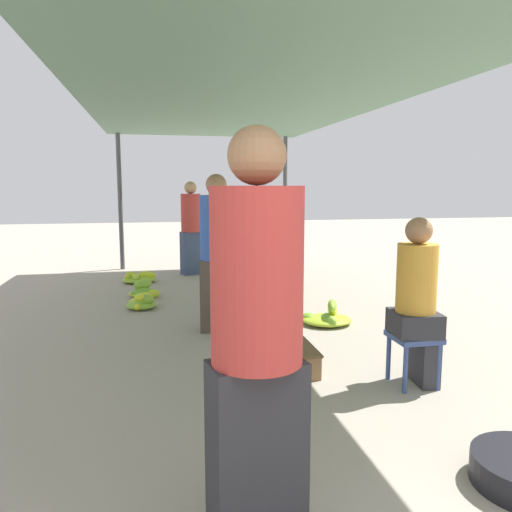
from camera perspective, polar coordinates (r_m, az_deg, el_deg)
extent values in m
cylinder|color=#4C4C51|center=(9.45, -15.25, 5.93)|extent=(0.08, 0.08, 2.46)
cylinder|color=#4C4C51|center=(9.75, 3.33, 6.26)|extent=(0.08, 0.08, 2.46)
cube|color=#567A60|center=(5.69, -1.82, 17.62)|extent=(3.50, 8.19, 0.04)
cube|color=#2D2D33|center=(2.26, 0.08, -21.82)|extent=(0.42, 0.28, 0.82)
cylinder|color=#BF3833|center=(1.99, 0.09, -2.29)|extent=(0.43, 0.43, 0.71)
sphere|color=#9E704C|center=(1.96, 0.09, 11.43)|extent=(0.23, 0.23, 0.23)
cube|color=#384C84|center=(4.06, 17.61, -8.81)|extent=(0.34, 0.34, 0.04)
cylinder|color=#384C84|center=(3.95, 16.69, -12.34)|extent=(0.04, 0.04, 0.36)
cylinder|color=#384C84|center=(4.08, 20.13, -11.83)|extent=(0.04, 0.04, 0.36)
cylinder|color=#384C84|center=(4.18, 14.90, -11.14)|extent=(0.04, 0.04, 0.36)
cylinder|color=#384C84|center=(4.30, 18.21, -10.71)|extent=(0.04, 0.04, 0.36)
cube|color=#2D2D33|center=(4.18, 18.67, -11.02)|extent=(0.17, 0.32, 0.40)
cube|color=#2D2D33|center=(4.03, 17.67, -7.31)|extent=(0.37, 0.37, 0.18)
cylinder|color=gold|center=(3.96, 17.89, -2.42)|extent=(0.33, 0.33, 0.52)
sphere|color=#9E704C|center=(3.91, 18.12, 2.78)|extent=(0.20, 0.20, 0.20)
ellipsoid|color=yellow|center=(6.43, -12.84, -4.59)|extent=(0.29, 0.33, 0.10)
ellipsoid|color=#C4D329|center=(6.59, -13.06, -5.12)|extent=(0.31, 0.17, 0.12)
ellipsoid|color=#87BA34|center=(6.40, -12.49, -4.87)|extent=(0.26, 0.23, 0.13)
ellipsoid|color=#85BA34|center=(6.43, -12.94, -5.27)|extent=(0.25, 0.31, 0.15)
ellipsoid|color=#A8C82E|center=(6.47, -13.34, -5.34)|extent=(0.30, 0.31, 0.12)
ellipsoid|color=yellow|center=(6.41, -13.18, -5.53)|extent=(0.18, 0.30, 0.11)
ellipsoid|color=#78B437|center=(6.53, -13.55, -5.35)|extent=(0.23, 0.25, 0.09)
ellipsoid|color=#86BA34|center=(6.43, -12.98, -5.50)|extent=(0.37, 0.32, 0.10)
ellipsoid|color=#75B337|center=(7.02, -12.78, -4.14)|extent=(0.34, 0.13, 0.14)
ellipsoid|color=#BBCF2B|center=(7.07, -12.09, -4.16)|extent=(0.30, 0.17, 0.12)
ellipsoid|color=#BFD12A|center=(7.02, -11.82, -4.25)|extent=(0.27, 0.26, 0.12)
ellipsoid|color=#C2D229|center=(7.14, -12.10, -4.11)|extent=(0.20, 0.25, 0.10)
ellipsoid|color=#AAC82E|center=(7.11, -12.91, -3.70)|extent=(0.23, 0.17, 0.12)
ellipsoid|color=#81B835|center=(7.08, -12.81, -3.19)|extent=(0.31, 0.27, 0.14)
ellipsoid|color=#7DB636|center=(7.06, -13.43, -4.27)|extent=(0.20, 0.27, 0.11)
ellipsoid|color=#BCCF2B|center=(7.10, -12.81, -4.22)|extent=(0.38, 0.33, 0.10)
ellipsoid|color=#C6D429|center=(8.16, -12.43, -2.17)|extent=(0.33, 0.21, 0.14)
ellipsoid|color=#C3D229|center=(8.20, -14.18, -2.22)|extent=(0.24, 0.28, 0.14)
ellipsoid|color=#BFD12A|center=(8.23, -13.15, -2.42)|extent=(0.20, 0.31, 0.09)
ellipsoid|color=#7DB636|center=(8.25, -14.10, -2.41)|extent=(0.15, 0.22, 0.14)
ellipsoid|color=#A1C52F|center=(8.07, -13.60, -2.36)|extent=(0.17, 0.27, 0.10)
ellipsoid|color=#96C031|center=(8.17, -13.22, -2.63)|extent=(0.52, 0.46, 0.10)
ellipsoid|color=#8BBC33|center=(5.63, 8.70, -5.62)|extent=(0.21, 0.34, 0.13)
ellipsoid|color=yellow|center=(5.76, 8.73, -6.09)|extent=(0.15, 0.26, 0.11)
ellipsoid|color=#7FB735|center=(5.52, 8.33, -7.40)|extent=(0.20, 0.25, 0.14)
ellipsoid|color=#7EB736|center=(5.70, 6.09, -7.04)|extent=(0.17, 0.24, 0.11)
ellipsoid|color=#A9C82E|center=(5.66, 8.13, -7.24)|extent=(0.55, 0.49, 0.10)
ellipsoid|color=#9FC430|center=(7.44, 1.34, -3.26)|extent=(0.25, 0.18, 0.10)
ellipsoid|color=#B1CB2C|center=(7.19, 1.88, -3.64)|extent=(0.31, 0.24, 0.12)
ellipsoid|color=yellow|center=(7.27, 2.48, -2.45)|extent=(0.29, 0.35, 0.11)
ellipsoid|color=#86BA34|center=(7.28, 3.21, -3.24)|extent=(0.24, 0.22, 0.11)
ellipsoid|color=#9DC330|center=(7.30, 2.56, -3.68)|extent=(0.50, 0.44, 0.10)
ellipsoid|color=yellow|center=(8.94, 0.01, -1.47)|extent=(0.25, 0.17, 0.10)
ellipsoid|color=#BFD12A|center=(8.93, 0.04, -1.19)|extent=(0.14, 0.23, 0.13)
ellipsoid|color=#A8C72E|center=(9.10, 0.31, -1.28)|extent=(0.22, 0.35, 0.12)
ellipsoid|color=#ACC92D|center=(8.96, 0.35, -1.35)|extent=(0.34, 0.19, 0.14)
ellipsoid|color=yellow|center=(8.96, 0.72, -1.08)|extent=(0.26, 0.14, 0.11)
ellipsoid|color=#A5C62F|center=(8.92, 1.30, -1.36)|extent=(0.31, 0.33, 0.12)
ellipsoid|color=#CED727|center=(8.96, 0.56, -1.30)|extent=(0.15, 0.25, 0.10)
ellipsoid|color=#88BB34|center=(8.96, 0.68, -1.48)|extent=(0.41, 0.35, 0.10)
cube|color=#9E7A4C|center=(5.80, 0.87, -6.53)|extent=(0.48, 0.48, 0.15)
cube|color=brown|center=(5.78, 0.87, -5.71)|extent=(0.49, 0.49, 0.02)
cube|color=olive|center=(4.24, 3.03, -11.85)|extent=(0.51, 0.51, 0.19)
cube|color=brown|center=(4.20, 3.04, -10.52)|extent=(0.53, 0.53, 0.02)
cube|color=#4C4238|center=(5.31, -4.43, -4.50)|extent=(0.39, 0.24, 0.77)
cylinder|color=#3359B2|center=(5.20, -4.52, 3.26)|extent=(0.38, 0.38, 0.67)
sphere|color=#9E704C|center=(5.18, -4.57, 8.15)|extent=(0.22, 0.22, 0.22)
cube|color=#384766|center=(8.73, -7.37, 0.35)|extent=(0.40, 0.31, 0.75)
cylinder|color=#BF3833|center=(8.67, -7.45, 4.92)|extent=(0.44, 0.44, 0.65)
sphere|color=tan|center=(8.65, -7.51, 7.76)|extent=(0.21, 0.21, 0.21)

